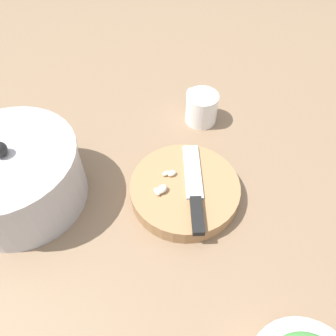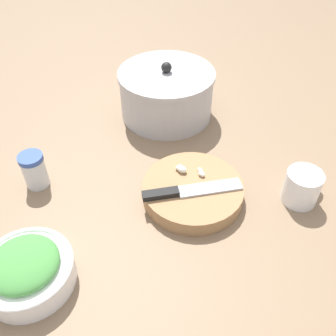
# 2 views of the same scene
# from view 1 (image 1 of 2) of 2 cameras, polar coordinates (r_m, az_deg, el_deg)

# --- Properties ---
(ground_plane) EXTENTS (5.00, 5.00, 0.00)m
(ground_plane) POSITION_cam_1_polar(r_m,az_deg,el_deg) (0.67, -0.75, -7.05)
(ground_plane) COLOR #7F664C
(cutting_board) EXTENTS (0.22, 0.22, 0.04)m
(cutting_board) POSITION_cam_1_polar(r_m,az_deg,el_deg) (0.68, 2.92, -3.83)
(cutting_board) COLOR #9E754C
(cutting_board) RESTS_ON ground_plane
(chef_knife) EXTENTS (0.22, 0.06, 0.01)m
(chef_knife) POSITION_cam_1_polar(r_m,az_deg,el_deg) (0.65, 4.66, -4.07)
(chef_knife) COLOR black
(chef_knife) RESTS_ON cutting_board
(garlic_cloves) EXTENTS (0.06, 0.06, 0.02)m
(garlic_cloves) POSITION_cam_1_polar(r_m,az_deg,el_deg) (0.65, -0.82, -2.80)
(garlic_cloves) COLOR #F2E3CB
(garlic_cloves) RESTS_ON cutting_board
(coffee_mug) EXTENTS (0.11, 0.08, 0.08)m
(coffee_mug) POSITION_cam_1_polar(r_m,az_deg,el_deg) (0.82, 5.78, 10.42)
(coffee_mug) COLOR white
(coffee_mug) RESTS_ON ground_plane
(stock_pot) EXTENTS (0.26, 0.26, 0.16)m
(stock_pot) POSITION_cam_1_polar(r_m,az_deg,el_deg) (0.70, -25.03, -1.43)
(stock_pot) COLOR #B2B2B7
(stock_pot) RESTS_ON ground_plane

